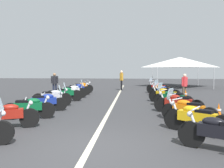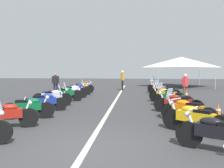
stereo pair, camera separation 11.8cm
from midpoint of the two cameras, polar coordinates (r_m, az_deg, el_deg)
The scene contains 25 objects.
ground_plane at distance 5.89m, azimuth -5.79°, elevation -15.63°, with size 80.00×80.00×0.00m, color #38383A.
lane_centre_stripe at distance 12.75m, azimuth 0.59°, elevation -5.01°, with size 28.78×0.16×0.01m, color beige.
motorcycle_left_row_1 at distance 8.31m, azimuth -24.70°, elevation -6.94°, with size 1.05×2.05×1.00m.
motorcycle_left_row_2 at distance 9.59m, azimuth -19.54°, elevation -5.41°, with size 0.77×1.97×1.00m.
motorcycle_left_row_3 at distance 11.04m, azimuth -16.04°, elevation -4.13°, with size 0.99×2.00×1.20m.
motorcycle_left_row_4 at distance 12.52m, azimuth -14.18°, elevation -3.09°, with size 0.79×2.03×1.23m.
motorcycle_left_row_5 at distance 14.08m, azimuth -11.36°, elevation -2.33°, with size 0.92×2.12×1.02m.
motorcycle_left_row_6 at distance 15.61m, azimuth -9.62°, elevation -1.68°, with size 0.90×2.07×1.23m.
motorcycle_left_row_7 at distance 17.24m, azimuth -8.26°, elevation -1.21°, with size 0.98×2.00×1.01m.
motorcycle_left_row_8 at distance 18.72m, azimuth -7.31°, elevation -0.80°, with size 1.03×1.92×1.01m.
motorcycle_right_row_0 at distance 6.01m, azimuth 25.23°, elevation -10.97°, with size 1.15×1.82×1.01m.
motorcycle_right_row_1 at distance 7.42m, azimuth 20.18°, elevation -7.99°, with size 1.45×1.79×1.02m.
motorcycle_right_row_2 at distance 8.95m, azimuth 18.33°, elevation -6.01°, with size 1.28×1.83×1.20m.
motorcycle_right_row_3 at distance 10.50m, azimuth 16.22°, elevation -4.52°, with size 1.15×2.02×1.01m.
motorcycle_right_row_4 at distance 12.01m, azimuth 14.92°, elevation -3.41°, with size 1.42×1.83×1.22m.
motorcycle_right_row_5 at distance 13.53m, azimuth 13.44°, elevation -2.62°, with size 1.42×1.86×1.02m.
motorcycle_right_row_6 at distance 15.09m, azimuth 13.29°, elevation -1.92°, with size 1.42×1.73×1.23m.
motorcycle_right_row_7 at distance 16.71m, azimuth 12.52°, elevation -1.44°, with size 1.33×1.77×1.00m.
motorcycle_right_row_8 at distance 18.42m, azimuth 11.67°, elevation -0.88°, with size 1.35×1.77×1.23m.
traffic_cone_0 at distance 15.53m, azimuth 18.05°, elevation -2.54°, with size 0.36×0.36×0.61m.
traffic_cone_1 at distance 10.02m, azimuth 25.05°, elevation -6.12°, with size 0.36×0.36×0.61m.
bystander_0 at distance 17.66m, azimuth -13.59°, elevation 0.43°, with size 0.32×0.52×1.63m.
bystander_1 at distance 20.82m, azimuth 2.76°, elevation 1.33°, with size 0.53×0.32×1.79m.
bystander_2 at distance 15.69m, azimuth 17.82°, elevation -0.06°, with size 0.35×0.44×1.62m.
event_tent at distance 25.78m, azimuth 16.86°, elevation 5.18°, with size 5.90×5.90×3.20m.
Camera 2 is at (-5.44, -1.17, 1.96)m, focal length 37.05 mm.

